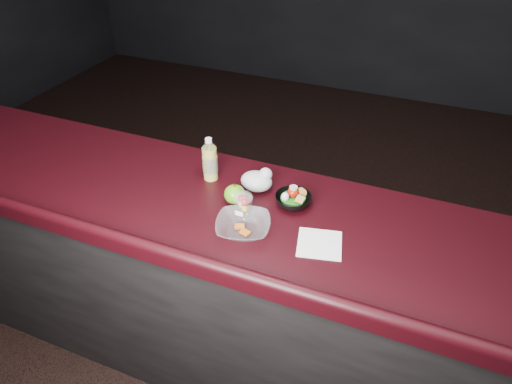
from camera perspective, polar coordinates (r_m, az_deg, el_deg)
room_shell at (r=1.24m, az=-9.34°, el=20.34°), size 8.00×8.00×8.00m
counter at (r=2.20m, az=-2.02°, el=-12.35°), size 4.06×0.71×1.02m
lemonade_bottle at (r=1.99m, az=-5.77°, el=3.75°), size 0.07×0.07×0.20m
fruit_cup at (r=1.77m, az=-1.64°, el=-1.53°), size 0.08×0.08×0.11m
green_apple at (r=1.86m, az=-2.68°, el=-0.28°), size 0.09×0.09×0.09m
plastic_bag at (r=1.93m, az=0.21°, el=1.47°), size 0.14×0.11×0.10m
snack_bowl at (r=1.85m, az=4.62°, el=-0.90°), size 0.18×0.18×0.08m
takeout_bowl at (r=1.72m, az=-1.62°, el=-4.33°), size 0.26×0.26×0.05m
paper_napkin at (r=1.70m, az=7.95°, el=-6.42°), size 0.19×0.19×0.00m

